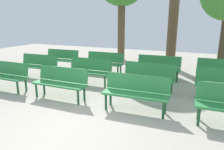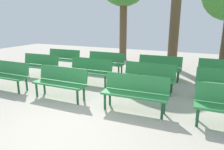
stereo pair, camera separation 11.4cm
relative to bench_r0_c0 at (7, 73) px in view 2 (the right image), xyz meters
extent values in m
plane|color=#B2A899|center=(3.22, -1.53, -0.50)|extent=(24.00, 24.00, 0.00)
cube|color=#2D8442|center=(0.00, -0.08, -0.07)|extent=(1.60, 0.45, 0.05)
cube|color=#2D8442|center=(0.00, 0.12, 0.17)|extent=(1.60, 0.13, 0.40)
cylinder|color=#194C28|center=(0.70, -0.24, -0.30)|extent=(0.06, 0.06, 0.40)
cylinder|color=#194C28|center=(0.70, 0.08, -0.30)|extent=(0.06, 0.06, 0.40)
cube|color=#2D8442|center=(2.09, -0.04, -0.07)|extent=(1.60, 0.44, 0.05)
cube|color=#2D8442|center=(2.09, 0.16, 0.17)|extent=(1.60, 0.12, 0.40)
cylinder|color=#194C28|center=(1.39, -0.21, -0.30)|extent=(0.06, 0.06, 0.40)
cylinder|color=#194C28|center=(2.79, -0.20, -0.30)|extent=(0.06, 0.06, 0.40)
cylinder|color=#194C28|center=(1.39, 0.11, -0.30)|extent=(0.06, 0.06, 0.40)
cylinder|color=#194C28|center=(2.79, 0.12, -0.30)|extent=(0.06, 0.06, 0.40)
cube|color=#2D8442|center=(4.28, -0.01, -0.07)|extent=(1.62, 0.50, 0.05)
cube|color=#2D8442|center=(4.27, 0.19, 0.17)|extent=(1.60, 0.18, 0.40)
cylinder|color=#194C28|center=(3.58, -0.19, -0.30)|extent=(0.06, 0.06, 0.40)
cylinder|color=#194C28|center=(4.98, -0.14, -0.30)|extent=(0.06, 0.06, 0.40)
cylinder|color=#194C28|center=(3.57, 0.13, -0.30)|extent=(0.06, 0.06, 0.40)
cylinder|color=#194C28|center=(4.97, 0.18, -0.30)|extent=(0.06, 0.06, 0.40)
cylinder|color=#194C28|center=(5.72, -0.17, -0.30)|extent=(0.06, 0.06, 0.40)
cylinder|color=#194C28|center=(5.71, 0.15, -0.30)|extent=(0.06, 0.06, 0.40)
cube|color=#2D8442|center=(-0.09, 1.45, -0.07)|extent=(1.62, 0.51, 0.05)
cube|color=#2D8442|center=(-0.10, 1.65, 0.17)|extent=(1.60, 0.19, 0.40)
cylinder|color=#194C28|center=(-0.78, 1.26, -0.30)|extent=(0.06, 0.06, 0.40)
cylinder|color=#194C28|center=(0.62, 1.32, -0.30)|extent=(0.06, 0.06, 0.40)
cylinder|color=#194C28|center=(-0.79, 1.58, -0.30)|extent=(0.06, 0.06, 0.40)
cylinder|color=#194C28|center=(0.61, 1.64, -0.30)|extent=(0.06, 0.06, 0.40)
cube|color=#2D8442|center=(2.14, 1.50, -0.07)|extent=(1.60, 0.44, 0.05)
cube|color=#2D8442|center=(2.14, 1.70, 0.17)|extent=(1.60, 0.13, 0.40)
cylinder|color=#194C28|center=(1.44, 1.34, -0.30)|extent=(0.06, 0.06, 0.40)
cylinder|color=#194C28|center=(2.84, 1.34, -0.30)|extent=(0.06, 0.06, 0.40)
cylinder|color=#194C28|center=(1.44, 1.66, -0.30)|extent=(0.06, 0.06, 0.40)
cylinder|color=#194C28|center=(2.84, 1.66, -0.30)|extent=(0.06, 0.06, 0.40)
cube|color=#2D8442|center=(4.22, 1.54, -0.07)|extent=(1.60, 0.45, 0.05)
cube|color=#2D8442|center=(4.22, 1.74, 0.17)|extent=(1.60, 0.13, 0.40)
cylinder|color=#194C28|center=(3.52, 1.37, -0.30)|extent=(0.06, 0.06, 0.40)
cylinder|color=#194C28|center=(4.92, 1.38, -0.30)|extent=(0.06, 0.06, 0.40)
cylinder|color=#194C28|center=(3.52, 1.69, -0.30)|extent=(0.06, 0.06, 0.40)
cylinder|color=#194C28|center=(4.92, 1.70, -0.30)|extent=(0.06, 0.06, 0.40)
cylinder|color=#194C28|center=(5.67, 1.40, -0.30)|extent=(0.06, 0.06, 0.40)
cylinder|color=#194C28|center=(5.66, 1.72, -0.30)|extent=(0.06, 0.06, 0.40)
cube|color=#2D8442|center=(-0.09, 2.93, -0.07)|extent=(1.61, 0.49, 0.05)
cube|color=#2D8442|center=(-0.10, 3.13, 0.17)|extent=(1.60, 0.17, 0.40)
cylinder|color=#194C28|center=(-0.79, 2.75, -0.30)|extent=(0.06, 0.06, 0.40)
cylinder|color=#194C28|center=(0.61, 2.79, -0.30)|extent=(0.06, 0.06, 0.40)
cylinder|color=#194C28|center=(-0.80, 3.07, -0.30)|extent=(0.06, 0.06, 0.40)
cylinder|color=#194C28|center=(0.60, 3.11, -0.30)|extent=(0.06, 0.06, 0.40)
cube|color=#2D8442|center=(2.02, 2.97, -0.07)|extent=(1.60, 0.44, 0.05)
cube|color=#2D8442|center=(2.02, 3.17, 0.17)|extent=(1.60, 0.12, 0.40)
cylinder|color=#194C28|center=(1.32, 2.81, -0.30)|extent=(0.06, 0.06, 0.40)
cylinder|color=#194C28|center=(2.72, 2.81, -0.30)|extent=(0.06, 0.06, 0.40)
cylinder|color=#194C28|center=(1.32, 3.13, -0.30)|extent=(0.06, 0.06, 0.40)
cylinder|color=#194C28|center=(2.72, 3.13, -0.30)|extent=(0.06, 0.06, 0.40)
cube|color=#2D8442|center=(4.24, 3.01, -0.07)|extent=(1.61, 0.49, 0.05)
cube|color=#2D8442|center=(4.24, 3.21, 0.17)|extent=(1.60, 0.17, 0.40)
cylinder|color=#194C28|center=(3.55, 2.83, -0.30)|extent=(0.06, 0.06, 0.40)
cylinder|color=#194C28|center=(4.95, 2.87, -0.30)|extent=(0.06, 0.06, 0.40)
cylinder|color=#194C28|center=(3.54, 3.15, -0.30)|extent=(0.06, 0.06, 0.40)
cylinder|color=#194C28|center=(4.94, 3.19, -0.30)|extent=(0.06, 0.06, 0.40)
cube|color=#2D8442|center=(6.37, 3.11, -0.07)|extent=(1.60, 0.45, 0.05)
cube|color=#2D8442|center=(6.36, 3.31, 0.17)|extent=(1.60, 0.14, 0.40)
cylinder|color=#194C28|center=(5.67, 2.95, -0.30)|extent=(0.06, 0.06, 0.40)
cylinder|color=#194C28|center=(5.66, 3.27, -0.30)|extent=(0.06, 0.06, 0.40)
cylinder|color=brown|center=(1.56, 6.24, 1.19)|extent=(0.39, 0.39, 3.40)
cylinder|color=brown|center=(4.38, 5.27, 1.07)|extent=(0.44, 0.44, 3.15)
camera|label=1|loc=(5.59, -4.51, 1.66)|focal=32.99mm
camera|label=2|loc=(5.69, -4.46, 1.66)|focal=32.99mm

